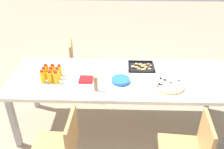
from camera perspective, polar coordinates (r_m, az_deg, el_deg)
The scene contains 19 objects.
ground_plane at distance 3.27m, azimuth 1.98°, elevation -11.62°, with size 12.00×12.00×0.00m, color gray.
party_table at distance 2.85m, azimuth 2.23°, elevation -1.59°, with size 2.52×0.88×0.74m.
chair_near_left at distance 2.40m, azimuth -11.74°, elevation -15.57°, with size 0.41×0.41×0.83m.
chair_far_left at distance 3.65m, azimuth -7.27°, elevation 2.89°, with size 0.46×0.46×0.83m.
chair_near_right at distance 2.43m, azimuth 17.33°, elevation -15.90°, with size 0.43×0.43×0.83m.
juice_bottle_0 at distance 2.79m, azimuth -15.62°, elevation -0.51°, with size 0.06×0.06×0.15m.
juice_bottle_1 at distance 2.78m, azimuth -14.04°, elevation -0.54°, with size 0.06×0.06×0.14m.
juice_bottle_2 at distance 2.75m, azimuth -12.72°, elevation -0.68°, with size 0.06×0.06×0.14m.
juice_bottle_3 at distance 2.86m, azimuth -15.24°, elevation 0.28°, with size 0.06×0.06×0.14m.
juice_bottle_4 at distance 2.83m, azimuth -13.74°, elevation 0.23°, with size 0.06×0.06×0.14m.
juice_bottle_5 at distance 2.82m, azimuth -12.37°, elevation 0.21°, with size 0.06×0.06×0.14m.
juice_bottle_6 at distance 2.92m, azimuth -14.83°, elevation 0.97°, with size 0.06×0.06×0.14m.
juice_bottle_7 at distance 2.90m, azimuth -13.38°, elevation 0.98°, with size 0.06×0.06×0.14m.
juice_bottle_8 at distance 2.88m, azimuth -11.95°, elevation 0.94°, with size 0.06×0.06×0.14m.
fruit_pizza at distance 2.72m, azimuth 12.78°, elevation -2.37°, with size 0.33×0.33×0.05m.
snack_tray at distance 3.01m, azimuth 6.67°, elevation 1.73°, with size 0.31×0.25×0.04m.
plate_stack at distance 2.72m, azimuth 1.98°, elevation -1.34°, with size 0.20×0.20×0.04m.
napkin_stack at distance 2.77m, azimuth -6.00°, elevation -1.14°, with size 0.15×0.15×0.02m, color red.
cardboard_tube at distance 2.56m, azimuth -3.76°, elevation -2.11°, with size 0.04×0.04×0.17m, color #9E7A56.
Camera 1 is at (-0.04, -2.39, 2.23)m, focal length 39.93 mm.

